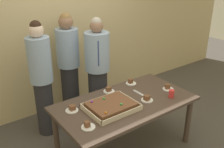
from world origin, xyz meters
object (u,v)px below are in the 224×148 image
(party_table, at_px, (125,107))
(plated_slice_far_left, at_px, (147,99))
(plated_slice_near_left, at_px, (72,109))
(person_green_shirt_behind, at_px, (97,70))
(plated_slice_center_front, at_px, (131,82))
(cake_server_utensil, at_px, (139,93))
(person_serving_front, at_px, (42,78))
(plated_slice_near_right, at_px, (109,90))
(plated_slice_center_back, at_px, (88,126))
(plated_slice_far_right, at_px, (168,88))
(sheet_cake, at_px, (111,106))
(person_striped_tie_right, at_px, (69,65))
(drink_cup_nearest, at_px, (171,94))

(party_table, xyz_separation_m, plated_slice_far_left, (0.24, -0.13, 0.10))
(plated_slice_near_left, height_order, person_green_shirt_behind, person_green_shirt_behind)
(plated_slice_center_front, xyz_separation_m, cake_server_utensil, (-0.11, -0.29, -0.02))
(person_serving_front, bearing_deg, plated_slice_near_right, 23.43)
(person_green_shirt_behind, bearing_deg, plated_slice_center_front, 52.09)
(plated_slice_far_left, height_order, plated_slice_center_back, same)
(plated_slice_far_left, bearing_deg, plated_slice_near_right, 117.22)
(plated_slice_far_right, bearing_deg, sheet_cake, 177.58)
(plated_slice_near_right, xyz_separation_m, plated_slice_far_left, (0.25, -0.48, 0.00))
(sheet_cake, height_order, cake_server_utensil, sheet_cake)
(plated_slice_center_front, distance_m, cake_server_utensil, 0.31)
(plated_slice_near_right, height_order, person_striped_tie_right, person_striped_tie_right)
(sheet_cake, xyz_separation_m, cake_server_utensil, (0.53, 0.11, -0.04))
(party_table, bearing_deg, sheet_cake, -171.94)
(plated_slice_near_right, bearing_deg, plated_slice_near_left, -167.58)
(person_green_shirt_behind, bearing_deg, person_serving_front, -76.25)
(plated_slice_near_right, height_order, plated_slice_center_front, same)
(plated_slice_center_back, bearing_deg, cake_server_utensil, 15.77)
(drink_cup_nearest, distance_m, cake_server_utensil, 0.43)
(person_striped_tie_right, bearing_deg, plated_slice_far_left, 20.38)
(person_striped_tie_right, bearing_deg, plated_slice_center_front, 36.87)
(person_serving_front, bearing_deg, cake_server_utensil, 23.66)
(plated_slice_far_left, height_order, person_green_shirt_behind, person_green_shirt_behind)
(plated_slice_center_back, xyz_separation_m, drink_cup_nearest, (1.22, -0.06, 0.03))
(plated_slice_far_left, distance_m, plated_slice_far_right, 0.45)
(party_table, distance_m, sheet_cake, 0.27)
(plated_slice_far_left, relative_size, drink_cup_nearest, 1.50)
(plated_slice_center_front, bearing_deg, cake_server_utensil, -110.07)
(plated_slice_near_right, bearing_deg, person_green_shirt_behind, 73.92)
(sheet_cake, distance_m, plated_slice_center_front, 0.75)
(plated_slice_center_back, height_order, drink_cup_nearest, drink_cup_nearest)
(plated_slice_center_back, relative_size, person_serving_front, 0.09)
(party_table, xyz_separation_m, plated_slice_near_right, (-0.01, 0.35, 0.10))
(sheet_cake, xyz_separation_m, person_green_shirt_behind, (0.38, 0.87, 0.07))
(drink_cup_nearest, relative_size, person_striped_tie_right, 0.06)
(plated_slice_center_front, distance_m, person_serving_front, 1.24)
(plated_slice_center_back, bearing_deg, plated_slice_far_right, 5.03)
(plated_slice_near_left, distance_m, plated_slice_center_front, 1.04)
(cake_server_utensil, relative_size, person_green_shirt_behind, 0.12)
(person_striped_tie_right, bearing_deg, person_green_shirt_behind, 41.25)
(party_table, relative_size, plated_slice_far_left, 11.60)
(party_table, height_order, sheet_cake, sheet_cake)
(plated_slice_near_left, distance_m, person_serving_front, 0.78)
(plated_slice_far_right, relative_size, person_striped_tie_right, 0.09)
(plated_slice_center_back, xyz_separation_m, person_serving_front, (-0.02, 1.17, 0.13))
(sheet_cake, bearing_deg, party_table, 8.06)
(drink_cup_nearest, distance_m, person_green_shirt_behind, 1.17)
(party_table, relative_size, cake_server_utensil, 8.70)
(plated_slice_far_left, xyz_separation_m, person_striped_tie_right, (-0.39, 1.35, 0.13))
(person_green_shirt_behind, bearing_deg, party_table, 14.34)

